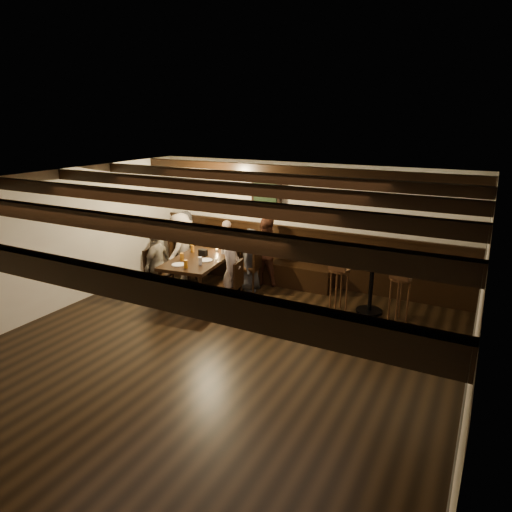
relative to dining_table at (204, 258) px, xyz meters
The scene contains 27 objects.
room 1.22m from the dining_table, ahead, with size 7.00×7.00×7.00m.
dining_table is the anchor object (origin of this frame).
chair_left_near 0.94m from the dining_table, 155.34° to the left, with size 0.48×0.48×0.95m.
chair_left_far 0.94m from the dining_table, 140.62° to the right, with size 0.47×0.47×0.92m.
chair_right_near 0.94m from the dining_table, 39.36° to the left, with size 0.48×0.48×0.95m.
chair_right_far 0.95m from the dining_table, 24.72° to the right, with size 0.44×0.44×0.86m.
person_bench_left 1.27m from the dining_table, 142.35° to the left, with size 0.66×0.43×1.36m, color #2C2B2E.
person_bench_centre 1.05m from the dining_table, 97.35° to the left, with size 0.44×0.29×1.20m, color gray.
person_bench_right 1.27m from the dining_table, 52.35° to the left, with size 0.66×0.51×1.35m, color #4D281A.
person_left_near 0.87m from the dining_table, 156.39° to the left, with size 0.91×0.52×1.40m, color gray.
person_left_far 0.88m from the dining_table, 141.68° to the right, with size 0.74×0.31×1.26m, color gray.
person_right_near 0.88m from the dining_table, 38.32° to the left, with size 0.60×0.39×1.22m, color #2B2B2E.
person_right_far 0.87m from the dining_table, 23.61° to the right, with size 0.49×0.32×1.34m, color #B8A79C.
pint_a 0.77m from the dining_table, 119.15° to the left, with size 0.07×0.07×0.14m, color #BF7219.
pint_b 0.71m from the dining_table, 76.31° to the left, with size 0.07×0.07×0.14m, color #BF7219.
pint_c 0.34m from the dining_table, 168.92° to the left, with size 0.07×0.07×0.14m, color #BF7219.
pint_d 0.38m from the dining_table, 41.04° to the left, with size 0.07×0.07×0.14m, color silver.
pint_e 0.52m from the dining_table, 108.70° to the right, with size 0.07×0.07×0.14m, color #BF7219.
pint_f 0.60m from the dining_table, 62.66° to the right, with size 0.07×0.07×0.14m, color silver.
pint_g 0.81m from the dining_table, 79.07° to the right, with size 0.07×0.07×0.14m, color #BF7219.
plate_near 0.72m from the dining_table, 94.74° to the right, with size 0.24×0.24×0.01m, color white.
plate_far 0.36m from the dining_table, 51.68° to the right, with size 0.24×0.24×0.01m, color white.
condiment_caddy 0.13m from the dining_table, 82.65° to the right, with size 0.15×0.10×0.12m, color black.
candle 0.33m from the dining_table, 75.55° to the left, with size 0.05×0.05×0.05m, color beige.
high_top_table 3.06m from the dining_table, 10.29° to the left, with size 0.61×0.61×1.08m.
bar_stool_left 2.55m from the dining_table, ahead, with size 0.35×0.36×1.10m.
bar_stool_right 3.55m from the dining_table, ahead, with size 0.35×0.36×1.10m.
Camera 1 is at (3.22, -4.72, 3.23)m, focal length 32.00 mm.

